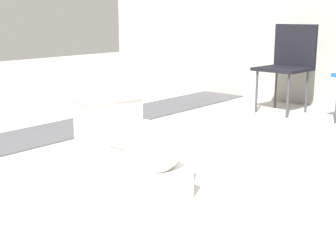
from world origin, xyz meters
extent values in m
plane|color=#B7B2A8|center=(0.00, 0.00, 0.00)|extent=(14.00, 14.00, 0.00)
cube|color=#4C4C51|center=(-1.25, 0.50, 0.01)|extent=(0.56, 8.00, 0.01)
cube|color=white|center=(0.11, -0.01, 0.09)|extent=(0.65, 0.43, 0.17)
ellipsoid|color=white|center=(0.21, -0.02, 0.26)|extent=(0.49, 0.43, 0.28)
cylinder|color=white|center=(0.21, -0.02, 0.32)|extent=(0.45, 0.45, 0.03)
cube|color=white|center=(-0.09, 0.03, 0.32)|extent=(0.23, 0.37, 0.30)
cube|color=white|center=(-0.09, 0.03, 0.49)|extent=(0.26, 0.39, 0.04)
cylinder|color=silver|center=(-0.08, 0.11, 0.51)|extent=(0.02, 0.02, 0.01)
cube|color=black|center=(-0.23, 2.41, 0.42)|extent=(0.47, 0.47, 0.03)
cube|color=black|center=(-0.22, 2.61, 0.64)|extent=(0.44, 0.07, 0.40)
cylinder|color=#38383D|center=(-0.08, 2.22, 0.20)|extent=(0.02, 0.02, 0.40)
cylinder|color=#38383D|center=(-0.42, 2.25, 0.20)|extent=(0.02, 0.02, 0.40)
cylinder|color=#38383D|center=(-0.05, 2.56, 0.20)|extent=(0.02, 0.02, 0.40)
cylinder|color=#38383D|center=(-0.39, 2.59, 0.20)|extent=(0.02, 0.02, 0.40)
camera|label=1|loc=(1.79, -1.70, 0.92)|focal=50.00mm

